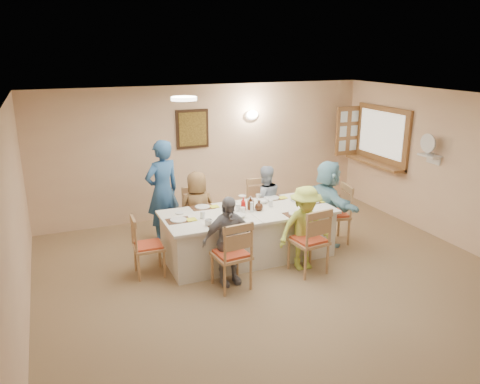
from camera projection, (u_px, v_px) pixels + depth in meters
name	position (u px, v px, depth m)	size (l,w,h in m)	color
ground	(294.00, 294.00, 6.23)	(7.00, 7.00, 0.00)	#8D7155
room_walls	(298.00, 185.00, 5.79)	(7.00, 7.00, 7.00)	beige
wall_picture	(192.00, 129.00, 8.68)	(0.62, 0.05, 0.72)	black
wall_sconce	(252.00, 115.00, 9.04)	(0.26, 0.09, 0.18)	white
ceiling_light	(184.00, 99.00, 6.46)	(0.36, 0.36, 0.05)	white
serving_hatch	(382.00, 136.00, 9.09)	(0.06, 1.50, 1.15)	brown
hatch_sill	(375.00, 163.00, 9.20)	(0.30, 1.50, 0.05)	brown
shutter_door	(348.00, 131.00, 9.66)	(0.55, 0.04, 1.00)	brown
fan_shelf	(430.00, 156.00, 7.89)	(0.22, 0.36, 0.03)	white
desk_fan	(429.00, 147.00, 7.84)	(0.30, 0.30, 0.28)	#A5A5A8
dining_table	(248.00, 234.00, 7.25)	(2.63, 1.11, 0.76)	silver
chair_back_left	(196.00, 217.00, 7.70)	(0.45, 0.45, 0.94)	tan
chair_back_right	(262.00, 207.00, 8.14)	(0.46, 0.46, 0.96)	tan
chair_front_left	(231.00, 253.00, 6.29)	(0.47, 0.47, 0.99)	tan
chair_front_right	(309.00, 239.00, 6.72)	(0.48, 0.48, 1.01)	tan
chair_left_end	(149.00, 245.00, 6.66)	(0.43, 0.43, 0.90)	tan
chair_right_end	(334.00, 214.00, 7.78)	(0.48, 0.48, 1.00)	tan
diner_back_left	(198.00, 210.00, 7.55)	(0.63, 0.41, 1.27)	brown
diner_back_right	(265.00, 201.00, 7.99)	(0.66, 0.54, 1.25)	#9CA7BB
diner_front_left	(228.00, 241.00, 6.35)	(0.75, 0.34, 1.26)	gray
diner_front_right	(305.00, 228.00, 6.79)	(0.83, 0.49, 1.27)	#C8DF53
diner_right_end	(328.00, 203.00, 7.67)	(0.49, 1.34, 1.42)	#85C3D8
caregiver	(163.00, 192.00, 7.73)	(0.74, 0.61, 1.73)	#2C588F
placemat_fl	(221.00, 225.00, 6.54)	(0.36, 0.27, 0.01)	#472B19
plate_fl	(221.00, 225.00, 6.54)	(0.22, 0.22, 0.01)	white
napkin_fl	(234.00, 224.00, 6.56)	(0.14, 0.14, 0.01)	yellow
placemat_fr	(296.00, 214.00, 6.98)	(0.36, 0.27, 0.01)	#472B19
plate_fr	(296.00, 214.00, 6.98)	(0.23, 0.23, 0.01)	white
napkin_fr	(309.00, 213.00, 7.00)	(0.14, 0.14, 0.01)	yellow
placemat_bl	(202.00, 207.00, 7.28)	(0.35, 0.26, 0.01)	#472B19
plate_bl	(202.00, 207.00, 7.28)	(0.23, 0.23, 0.01)	white
napkin_bl	(214.00, 206.00, 7.30)	(0.13, 0.13, 0.01)	yellow
placemat_br	(271.00, 198.00, 7.72)	(0.37, 0.28, 0.01)	#472B19
plate_br	(271.00, 198.00, 7.72)	(0.25, 0.25, 0.02)	white
napkin_br	(283.00, 197.00, 7.74)	(0.14, 0.14, 0.01)	yellow
placemat_le	(178.00, 220.00, 6.73)	(0.34, 0.25, 0.01)	#472B19
plate_le	(178.00, 220.00, 6.73)	(0.24, 0.24, 0.01)	white
napkin_le	(191.00, 219.00, 6.75)	(0.14, 0.14, 0.01)	yellow
placemat_re	(312.00, 202.00, 7.54)	(0.33, 0.24, 0.01)	#472B19
plate_re	(312.00, 201.00, 7.54)	(0.24, 0.24, 0.01)	white
napkin_re	(323.00, 201.00, 7.56)	(0.13, 0.13, 0.01)	yellow
teacup_a	(209.00, 223.00, 6.53)	(0.14, 0.14, 0.09)	white
teacup_b	(258.00, 197.00, 7.69)	(0.11, 0.11, 0.08)	white
bowl_a	(239.00, 216.00, 6.85)	(0.22, 0.22, 0.05)	white
bowl_b	(263.00, 201.00, 7.49)	(0.18, 0.18, 0.06)	white
condiment_ketchup	(243.00, 204.00, 7.12)	(0.09, 0.09, 0.21)	red
condiment_brown	(251.00, 203.00, 7.17)	(0.12, 0.13, 0.22)	#3D2010
condiment_malt	(259.00, 205.00, 7.13)	(0.15, 0.15, 0.16)	#3D2010
drinking_glass	(238.00, 208.00, 7.11)	(0.07, 0.07, 0.11)	silver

